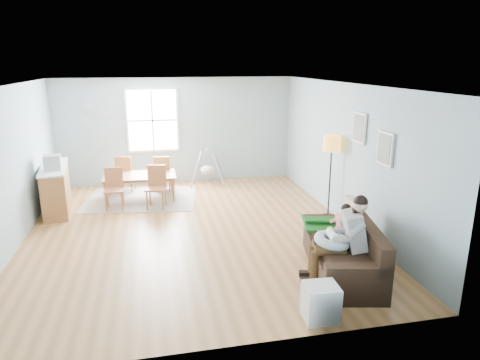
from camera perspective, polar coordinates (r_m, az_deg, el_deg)
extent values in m
cube|color=olive|center=(8.20, -6.40, -6.98)|extent=(8.40, 9.40, 0.08)
cube|color=silver|center=(7.58, -7.11, 14.78)|extent=(8.40, 9.40, 0.60)
cube|color=#8AA9B4|center=(12.35, -8.79, 7.29)|extent=(8.40, 0.08, 3.90)
cube|color=#8AA9B4|center=(3.44, 1.00, -14.85)|extent=(8.40, 0.08, 3.90)
cube|color=#8AA9B4|center=(9.13, 20.31, 3.61)|extent=(0.08, 9.40, 3.90)
cube|color=silver|center=(11.11, -11.60, 7.81)|extent=(1.32, 0.06, 1.62)
cube|color=white|center=(11.08, -11.60, 7.79)|extent=(1.20, 0.02, 1.50)
cube|color=silver|center=(11.07, -11.60, 7.79)|extent=(1.20, 0.03, 0.04)
cube|color=silver|center=(11.07, -11.60, 7.79)|extent=(0.04, 0.03, 1.50)
cube|color=silver|center=(7.18, 18.80, 3.99)|extent=(0.04, 0.44, 0.54)
cube|color=slate|center=(7.17, 18.62, 3.99)|extent=(0.01, 0.36, 0.46)
cube|color=silver|center=(7.93, 15.65, 6.73)|extent=(0.04, 0.44, 0.54)
cube|color=slate|center=(7.91, 15.48, 6.73)|extent=(0.01, 0.36, 0.46)
cylinder|color=#8796A2|center=(11.16, -19.53, 9.35)|extent=(0.24, 0.02, 0.24)
cylinder|color=#8796A2|center=(11.14, -17.64, 8.46)|extent=(0.26, 0.02, 0.26)
cylinder|color=#8796A2|center=(11.21, -19.60, 7.30)|extent=(0.28, 0.02, 0.28)
cube|color=black|center=(6.75, 13.33, -10.21)|extent=(1.27, 2.15, 0.40)
cube|color=black|center=(6.67, 16.37, -6.93)|extent=(0.61, 2.01, 0.41)
cube|color=black|center=(5.84, 15.50, -11.59)|extent=(0.88, 0.37, 0.15)
cube|color=black|center=(7.46, 11.93, -5.27)|extent=(0.88, 0.37, 0.15)
cube|color=#155D1B|center=(7.22, 12.17, -5.65)|extent=(1.07, 0.94, 0.04)
cube|color=tan|center=(7.08, 14.78, -4.37)|extent=(0.17, 0.49, 0.48)
cube|color=gray|center=(6.28, 15.01, -6.53)|extent=(0.42, 0.49, 0.57)
sphere|color=#E7B28D|center=(6.17, 15.77, -3.23)|extent=(0.21, 0.21, 0.21)
sphere|color=black|center=(6.15, 15.80, -2.86)|extent=(0.20, 0.20, 0.20)
cylinder|color=#372814|center=(6.22, 11.94, -9.20)|extent=(0.46, 0.25, 0.15)
cylinder|color=#372814|center=(6.41, 11.62, -8.42)|extent=(0.46, 0.25, 0.15)
cylinder|color=#372814|center=(6.31, 9.89, -11.45)|extent=(0.12, 0.12, 0.50)
cylinder|color=#372814|center=(6.49, 9.64, -10.62)|extent=(0.12, 0.12, 0.50)
cube|color=black|center=(6.39, 9.11, -13.14)|extent=(0.24, 0.15, 0.08)
cube|color=black|center=(6.58, 8.88, -12.26)|extent=(0.24, 0.15, 0.08)
torus|color=silver|center=(6.27, 12.18, -7.90)|extent=(0.67, 0.66, 0.21)
cylinder|color=white|center=(6.25, 12.22, -7.26)|extent=(0.15, 0.29, 0.12)
sphere|color=#E7B28D|center=(6.38, 11.92, -6.55)|extent=(0.10, 0.10, 0.10)
cube|color=silver|center=(6.75, 13.60, -5.89)|extent=(0.25, 0.28, 0.35)
sphere|color=#E7B28D|center=(6.68, 13.96, -3.98)|extent=(0.16, 0.16, 0.16)
sphere|color=black|center=(6.67, 13.98, -3.74)|extent=(0.16, 0.16, 0.16)
cylinder|color=#E0366B|center=(6.69, 11.79, -7.39)|extent=(0.29, 0.13, 0.09)
cylinder|color=#E0366B|center=(6.81, 11.51, -6.95)|extent=(0.29, 0.13, 0.09)
cylinder|color=#E0366B|center=(6.72, 10.61, -8.72)|extent=(0.07, 0.07, 0.29)
cylinder|color=#E0366B|center=(6.84, 10.34, -8.26)|extent=(0.07, 0.07, 0.29)
cylinder|color=black|center=(8.98, 11.62, -4.78)|extent=(0.30, 0.30, 0.03)
cylinder|color=black|center=(8.76, 11.87, -0.31)|extent=(0.03, 0.03, 1.49)
cylinder|color=gold|center=(8.58, 12.17, 4.82)|extent=(0.34, 0.34, 0.30)
cube|color=silver|center=(5.55, 10.71, -15.74)|extent=(0.43, 0.39, 0.46)
cube|color=black|center=(5.50, 8.83, -15.98)|extent=(0.05, 0.31, 0.37)
cube|color=#A19B93|center=(10.19, -13.04, -2.45)|extent=(2.70, 2.19, 0.01)
imported|color=brown|center=(10.11, -13.14, -0.94)|extent=(1.64, 0.92, 0.57)
cube|color=#976034|center=(9.51, -16.46, -1.33)|extent=(0.41, 0.41, 0.04)
cube|color=#976034|center=(9.62, -16.47, 0.35)|extent=(0.38, 0.05, 0.44)
cylinder|color=#976034|center=(9.43, -17.43, -2.91)|extent=(0.04, 0.04, 0.43)
cylinder|color=#976034|center=(9.40, -15.46, -2.82)|extent=(0.04, 0.04, 0.43)
cylinder|color=#976034|center=(9.74, -17.23, -2.31)|extent=(0.04, 0.04, 0.43)
cylinder|color=#976034|center=(9.71, -15.32, -2.22)|extent=(0.04, 0.04, 0.43)
cube|color=#976034|center=(9.35, -11.15, -1.13)|extent=(0.50, 0.50, 0.04)
cube|color=#976034|center=(9.46, -11.03, 0.65)|extent=(0.40, 0.12, 0.46)
cylinder|color=#976034|center=(9.29, -12.30, -2.76)|extent=(0.04, 0.04, 0.45)
cylinder|color=#976034|center=(9.22, -10.23, -2.78)|extent=(0.04, 0.04, 0.45)
cylinder|color=#976034|center=(9.60, -11.90, -2.13)|extent=(0.04, 0.04, 0.45)
cylinder|color=#976034|center=(9.54, -9.90, -2.14)|extent=(0.04, 0.04, 0.45)
cube|color=#976034|center=(10.81, -14.96, 0.82)|extent=(0.49, 0.49, 0.04)
cube|color=#976034|center=(10.58, -15.32, 1.83)|extent=(0.39, 0.12, 0.45)
cylinder|color=#976034|center=(10.97, -13.83, -0.06)|extent=(0.04, 0.04, 0.44)
cylinder|color=#976034|center=(11.06, -15.48, -0.06)|extent=(0.04, 0.04, 0.44)
cylinder|color=#976034|center=(10.66, -14.26, -0.54)|extent=(0.04, 0.04, 0.44)
cylinder|color=#976034|center=(10.76, -15.96, -0.53)|extent=(0.04, 0.04, 0.44)
cube|color=#976034|center=(10.67, -10.28, 0.88)|extent=(0.43, 0.43, 0.04)
cube|color=#976034|center=(10.44, -10.38, 1.89)|extent=(0.38, 0.07, 0.44)
cylinder|color=#976034|center=(10.88, -9.34, 0.03)|extent=(0.04, 0.04, 0.43)
cylinder|color=#976034|center=(10.89, -11.05, -0.03)|extent=(0.04, 0.04, 0.43)
cylinder|color=#976034|center=(10.57, -9.38, -0.43)|extent=(0.04, 0.04, 0.43)
cylinder|color=#976034|center=(10.58, -11.13, -0.50)|extent=(0.04, 0.04, 0.43)
cube|color=brown|center=(9.90, -23.31, -1.09)|extent=(0.68, 1.73, 0.93)
cube|color=silver|center=(9.79, -23.61, 1.59)|extent=(0.72, 1.77, 0.04)
cube|color=#A2A3A7|center=(9.43, -23.73, 2.16)|extent=(0.36, 0.34, 0.31)
cube|color=black|center=(9.45, -24.65, 2.07)|extent=(0.05, 0.25, 0.22)
cylinder|color=#A2A3A7|center=(10.96, -4.41, 3.92)|extent=(0.11, 0.50, 0.04)
ellipsoid|color=beige|center=(11.07, -4.36, 1.37)|extent=(0.36, 0.36, 0.22)
cylinder|color=#A2A3A7|center=(11.01, -4.39, 2.64)|extent=(0.01, 0.01, 0.40)
cylinder|color=#A2A3A7|center=(10.79, -5.88, 1.34)|extent=(0.35, 0.28, 0.88)
cylinder|color=#A2A3A7|center=(10.78, -2.89, 1.39)|extent=(0.27, 0.36, 0.88)
cylinder|color=#A2A3A7|center=(11.34, -5.77, 2.04)|extent=(0.27, 0.36, 0.88)
cylinder|color=#A2A3A7|center=(11.33, -2.93, 2.09)|extent=(0.35, 0.28, 0.88)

